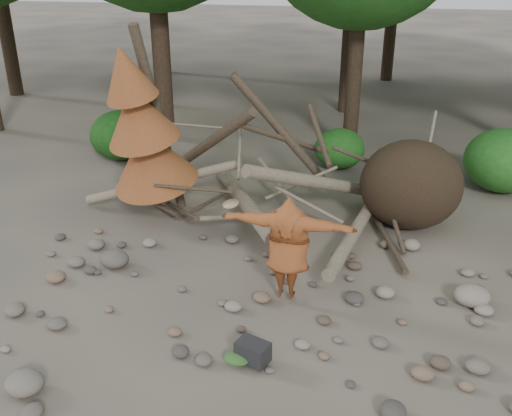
# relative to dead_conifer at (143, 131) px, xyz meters

# --- Properties ---
(ground) EXTENTS (120.00, 120.00, 0.00)m
(ground) POSITION_rel_dead_conifer_xyz_m (3.12, -3.37, -2.11)
(ground) COLOR #514C44
(ground) RESTS_ON ground
(deadfall_pile) EXTENTS (8.55, 5.24, 3.30)m
(deadfall_pile) POSITION_rel_dead_conifer_xyz_m (5.13, 0.87, -1.16)
(deadfall_pile) COLOR #332619
(deadfall_pile) RESTS_ON ground
(dead_conifer) EXTENTS (2.06, 2.16, 4.35)m
(dead_conifer) POSITION_rel_dead_conifer_xyz_m (0.00, 0.00, 0.00)
(dead_conifer) COLOR #4C3F30
(dead_conifer) RESTS_ON ground
(bush_left) EXTENTS (1.80, 1.80, 1.44)m
(bush_left) POSITION_rel_dead_conifer_xyz_m (-2.38, 3.83, -1.39)
(bush_left) COLOR #194E14
(bush_left) RESTS_ON ground
(bush_mid) EXTENTS (1.40, 1.40, 1.12)m
(bush_mid) POSITION_rel_dead_conifer_xyz_m (3.92, 4.43, -1.55)
(bush_mid) COLOR #22631C
(bush_mid) RESTS_ON ground
(bush_right) EXTENTS (2.00, 2.00, 1.60)m
(bush_right) POSITION_rel_dead_conifer_xyz_m (8.12, 3.63, -1.31)
(bush_right) COLOR #2C7624
(bush_right) RESTS_ON ground
(frisbee_thrower) EXTENTS (2.41, 0.86, 1.87)m
(frisbee_thrower) POSITION_rel_dead_conifer_xyz_m (3.59, -2.54, -1.10)
(frisbee_thrower) COLOR brown
(frisbee_thrower) RESTS_ON ground
(backpack) EXTENTS (0.56, 0.46, 0.32)m
(backpack) POSITION_rel_dead_conifer_xyz_m (3.38, -4.36, -1.95)
(backpack) COLOR black
(backpack) RESTS_ON ground
(cloth_green) EXTENTS (0.40, 0.33, 0.15)m
(cloth_green) POSITION_rel_dead_conifer_xyz_m (3.16, -4.44, -2.04)
(cloth_green) COLOR #315E25
(cloth_green) RESTS_ON ground
(cloth_orange) EXTENTS (0.31, 0.26, 0.11)m
(cloth_orange) POSITION_rel_dead_conifer_xyz_m (3.22, -4.23, -2.05)
(cloth_orange) COLOR #AD641D
(cloth_orange) RESTS_ON ground
(boulder_front_left) EXTENTS (0.54, 0.49, 0.32)m
(boulder_front_left) POSITION_rel_dead_conifer_xyz_m (0.42, -5.63, -1.95)
(boulder_front_left) COLOR slate
(boulder_front_left) RESTS_ON ground
(boulder_mid_right) EXTENTS (0.61, 0.55, 0.36)m
(boulder_mid_right) POSITION_rel_dead_conifer_xyz_m (6.75, -2.04, -1.93)
(boulder_mid_right) COLOR gray
(boulder_mid_right) RESTS_ON ground
(boulder_mid_left) EXTENTS (0.57, 0.51, 0.34)m
(boulder_mid_left) POSITION_rel_dead_conifer_xyz_m (0.13, -2.14, -1.94)
(boulder_mid_left) COLOR #5B544D
(boulder_mid_left) RESTS_ON ground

